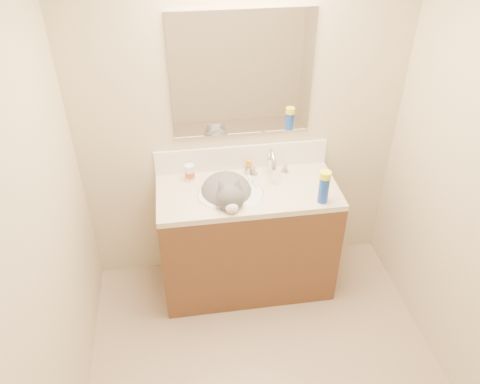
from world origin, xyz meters
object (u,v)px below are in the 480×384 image
object	(u,v)px
cat	(227,195)
spray_can	(324,190)
silver_jar	(247,170)
vanity_cabinet	(247,241)
pill_bottle	(190,173)
amber_bottle	(249,166)
basin	(231,202)
faucet	(271,165)

from	to	relation	value
cat	spray_can	distance (m)	0.62
silver_jar	spray_can	bearing A→B (deg)	-43.11
vanity_cabinet	pill_bottle	xyz separation A→B (m)	(-0.37, 0.17, 0.51)
cat	amber_bottle	distance (m)	0.29
pill_bottle	amber_bottle	xyz separation A→B (m)	(0.41, 0.04, -0.01)
basin	spray_can	xyz separation A→B (m)	(0.57, -0.17, 0.16)
basin	vanity_cabinet	bearing A→B (deg)	14.04
basin	cat	distance (m)	0.06
vanity_cabinet	basin	world-z (taller)	basin
vanity_cabinet	pill_bottle	size ratio (longest dim) A/B	10.11
cat	silver_jar	world-z (taller)	cat
spray_can	pill_bottle	bearing A→B (deg)	155.60
cat	silver_jar	size ratio (longest dim) A/B	8.86
silver_jar	spray_can	world-z (taller)	spray_can
vanity_cabinet	pill_bottle	world-z (taller)	pill_bottle
vanity_cabinet	silver_jar	distance (m)	0.51
pill_bottle	silver_jar	xyz separation A→B (m)	(0.40, 0.02, -0.03)
vanity_cabinet	pill_bottle	bearing A→B (deg)	155.67
basin	amber_bottle	world-z (taller)	amber_bottle
silver_jar	basin	bearing A→B (deg)	-124.09
silver_jar	amber_bottle	xyz separation A→B (m)	(0.01, 0.02, 0.02)
faucet	basin	bearing A→B (deg)	-150.88
pill_bottle	spray_can	xyz separation A→B (m)	(0.81, -0.37, 0.03)
silver_jar	spray_can	size ratio (longest dim) A/B	0.31
silver_jar	pill_bottle	bearing A→B (deg)	-176.91
faucet	pill_bottle	xyz separation A→B (m)	(-0.55, 0.03, -0.03)
faucet	silver_jar	distance (m)	0.17
silver_jar	spray_can	xyz separation A→B (m)	(0.42, -0.39, 0.06)
amber_bottle	spray_can	size ratio (longest dim) A/B	0.55
basin	cat	world-z (taller)	cat
cat	spray_can	bearing A→B (deg)	-18.14
vanity_cabinet	spray_can	xyz separation A→B (m)	(0.45, -0.20, 0.54)
vanity_cabinet	spray_can	world-z (taller)	spray_can
cat	pill_bottle	xyz separation A→B (m)	(-0.23, 0.19, 0.07)
basin	silver_jar	bearing A→B (deg)	55.91
vanity_cabinet	basin	bearing A→B (deg)	-165.96
cat	faucet	bearing A→B (deg)	25.49
basin	cat	xyz separation A→B (m)	(-0.02, 0.01, 0.06)
vanity_cabinet	basin	size ratio (longest dim) A/B	2.67
vanity_cabinet	pill_bottle	distance (m)	0.65
spray_can	vanity_cabinet	bearing A→B (deg)	155.55
basin	spray_can	distance (m)	0.61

